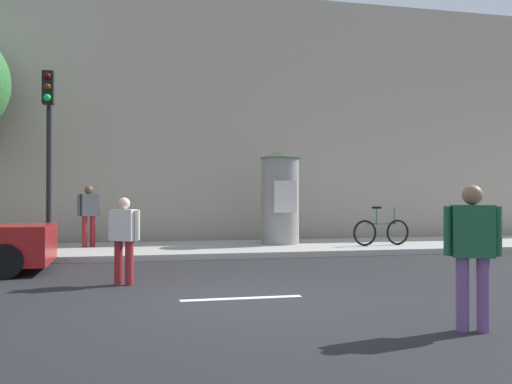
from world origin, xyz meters
TOP-DOWN VIEW (x-y plane):
  - ground_plane at (0.00, 0.00)m, footprint 80.00×80.00m
  - sidewalk_curb at (0.00, 7.00)m, footprint 36.00×4.00m
  - lane_markings at (0.00, 0.00)m, footprint 25.80×0.16m
  - building_backdrop at (0.00, 12.00)m, footprint 36.00×5.00m
  - traffic_light at (-3.46, 5.24)m, footprint 0.24×0.45m
  - poster_column at (2.58, 7.34)m, footprint 1.20×1.20m
  - pedestrian_in_dark_shirt at (-1.70, 1.67)m, footprint 0.53×0.50m
  - pedestrian_in_light_jacket at (2.11, -2.48)m, footprint 0.57×0.39m
  - pedestrian_near_pole at (-2.76, 7.49)m, footprint 0.57×0.41m
  - bicycle_leaning at (5.20, 6.21)m, footprint 1.77×0.25m

SIDE VIEW (x-z plane):
  - ground_plane at x=0.00m, z-range 0.00..0.00m
  - lane_markings at x=0.00m, z-range 0.00..0.01m
  - sidewalk_curb at x=0.00m, z-range 0.00..0.15m
  - bicycle_leaning at x=5.20m, z-range -0.01..1.08m
  - pedestrian_in_dark_shirt at x=-1.70m, z-range 0.13..1.61m
  - pedestrian_in_light_jacket at x=2.11m, z-range 0.14..1.75m
  - pedestrian_near_pole at x=-2.76m, z-range 0.30..1.96m
  - poster_column at x=2.58m, z-range 0.17..2.86m
  - traffic_light at x=-3.46m, z-range 0.88..5.08m
  - building_backdrop at x=0.00m, z-range 0.00..8.20m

